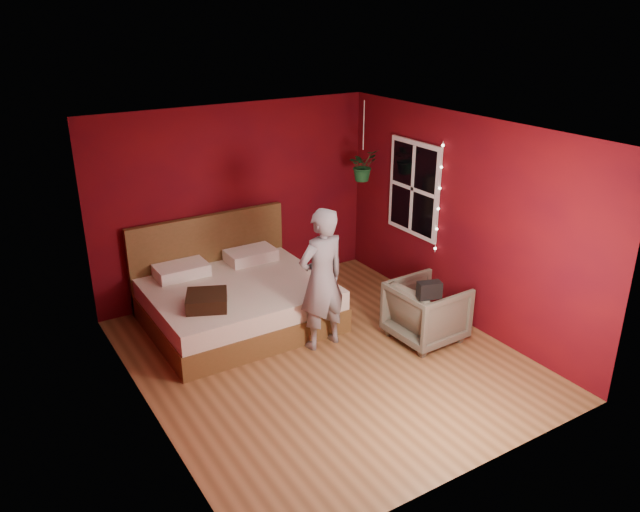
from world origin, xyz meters
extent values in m
plane|color=olive|center=(0.00, 0.00, 0.00)|extent=(4.50, 4.50, 0.00)
cube|color=maroon|center=(0.00, 2.26, 1.30)|extent=(4.00, 0.02, 2.60)
cube|color=maroon|center=(0.00, -2.26, 1.30)|extent=(4.00, 0.02, 2.60)
cube|color=maroon|center=(-2.01, 0.00, 1.30)|extent=(0.02, 4.50, 2.60)
cube|color=maroon|center=(2.01, 0.00, 1.30)|extent=(0.02, 4.50, 2.60)
cube|color=white|center=(0.00, 0.00, 2.61)|extent=(4.00, 4.50, 0.02)
cube|color=white|center=(1.97, 0.90, 1.50)|extent=(0.04, 0.97, 1.27)
cube|color=black|center=(1.96, 0.90, 1.50)|extent=(0.02, 0.85, 1.15)
cube|color=white|center=(1.95, 0.90, 1.50)|extent=(0.03, 0.05, 1.15)
cube|color=white|center=(1.95, 0.90, 1.50)|extent=(0.03, 0.85, 0.05)
cylinder|color=silver|center=(1.94, 0.38, 1.50)|extent=(0.01, 0.01, 1.45)
sphere|color=#FFF2CC|center=(1.94, 0.38, 0.83)|extent=(0.04, 0.04, 0.04)
sphere|color=#FFF2CC|center=(1.94, 0.38, 1.09)|extent=(0.04, 0.04, 0.04)
sphere|color=#FFF2CC|center=(1.94, 0.38, 1.36)|extent=(0.04, 0.04, 0.04)
sphere|color=#FFF2CC|center=(1.94, 0.38, 1.63)|extent=(0.04, 0.04, 0.04)
sphere|color=#FFF2CC|center=(1.94, 0.38, 1.90)|extent=(0.04, 0.04, 0.04)
sphere|color=#FFF2CC|center=(1.94, 0.38, 2.17)|extent=(0.04, 0.04, 0.04)
cube|color=brown|center=(-0.47, 1.27, 0.15)|extent=(2.18, 1.85, 0.30)
cube|color=silver|center=(-0.47, 1.27, 0.42)|extent=(2.13, 1.81, 0.24)
cube|color=brown|center=(-0.47, 2.16, 0.60)|extent=(2.18, 0.09, 1.20)
cube|color=white|center=(-0.96, 1.90, 0.62)|extent=(0.65, 0.41, 0.15)
cube|color=white|center=(0.02, 1.90, 0.62)|extent=(0.65, 0.41, 0.15)
imported|color=gray|center=(0.14, 0.28, 0.85)|extent=(0.66, 0.47, 1.71)
imported|color=#575445|center=(1.28, -0.26, 0.37)|extent=(0.83, 0.81, 0.73)
cube|color=black|center=(1.03, -0.55, 0.83)|extent=(0.29, 0.20, 0.19)
cube|color=black|center=(-1.03, 0.90, 0.63)|extent=(0.60, 0.60, 0.16)
cylinder|color=silver|center=(1.58, 1.54, 2.27)|extent=(0.01, 0.01, 0.66)
imported|color=#185625|center=(1.58, 1.54, 1.73)|extent=(0.43, 0.39, 0.43)
camera|label=1|loc=(-3.31, -5.24, 3.78)|focal=35.00mm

